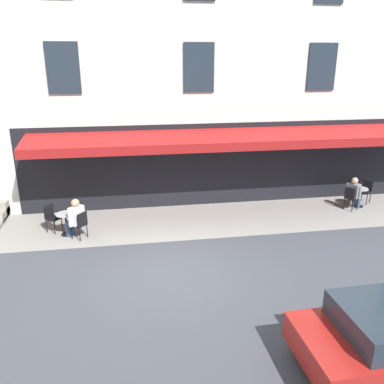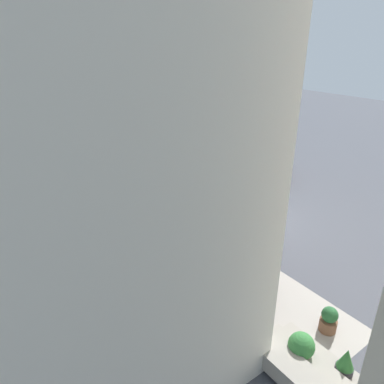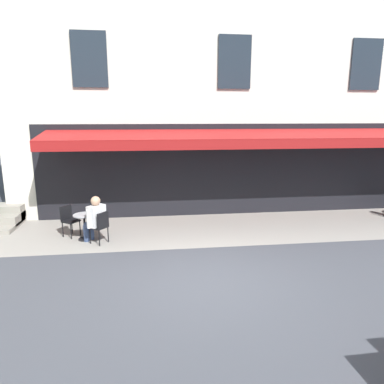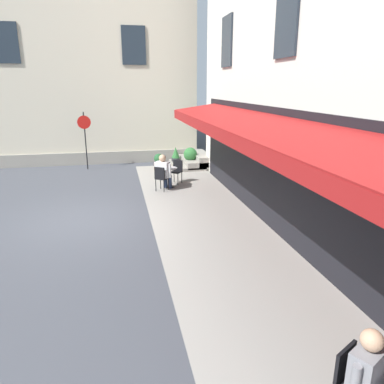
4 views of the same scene
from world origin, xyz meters
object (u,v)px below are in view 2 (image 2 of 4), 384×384
at_px(cafe_chair_black_corner_right, 106,174).
at_px(potted_plant_entrance_right, 345,364).
at_px(cafe_chair_black_facing_street, 109,160).
at_px(cafe_chair_black_by_window, 98,155).
at_px(cafe_table_near_entrance, 250,263).
at_px(seated_companion_in_white, 249,251).
at_px(potted_plant_entrance_left, 301,348).
at_px(cafe_chair_black_near_door, 248,251).
at_px(potted_plant_under_sign, 329,320).
at_px(cafe_table_streetside, 104,158).
at_px(seated_patron_in_grey, 103,171).
at_px(parked_car_red, 253,160).
at_px(cafe_chair_black_back_row, 87,171).
at_px(cafe_chair_black_kerbside, 253,274).
at_px(cafe_table_mid_terrace, 97,173).

relative_size(cafe_chair_black_corner_right, potted_plant_entrance_right, 1.07).
relative_size(cafe_chair_black_facing_street, cafe_chair_black_by_window, 1.00).
distance_m(cafe_table_near_entrance, seated_companion_in_white, 0.47).
height_order(cafe_chair_black_corner_right, potted_plant_entrance_right, cafe_chair_black_corner_right).
bearing_deg(potted_plant_entrance_left, cafe_chair_black_near_door, 153.71).
xyz_separation_m(cafe_chair_black_near_door, potted_plant_under_sign, (3.49, -0.33, -0.18)).
relative_size(cafe_table_streetside, potted_plant_entrance_right, 0.88).
bearing_deg(seated_companion_in_white, potted_plant_entrance_left, -25.70).
xyz_separation_m(seated_patron_in_grey, parked_car_red, (3.44, 7.75, 0.02)).
bearing_deg(seated_companion_in_white, cafe_chair_black_corner_right, -175.36).
distance_m(cafe_chair_black_back_row, potted_plant_entrance_left, 14.66).
bearing_deg(parked_car_red, potted_plant_entrance_left, -39.59).
bearing_deg(potted_plant_entrance_right, potted_plant_entrance_left, -145.67).
bearing_deg(potted_plant_entrance_left, cafe_chair_black_by_window, 173.98).
relative_size(cafe_chair_black_kerbside, potted_plant_under_sign, 1.21).
xyz_separation_m(cafe_chair_black_by_window, seated_companion_in_white, (13.42, -0.07, 0.16)).
distance_m(cafe_chair_black_facing_street, seated_companion_in_white, 12.18).
bearing_deg(cafe_chair_black_back_row, seated_companion_in_white, 7.71).
xyz_separation_m(cafe_chair_black_by_window, potted_plant_entrance_right, (17.83, -1.23, -0.13)).
bearing_deg(cafe_chair_black_back_row, cafe_chair_black_by_window, 146.21).
distance_m(cafe_chair_black_near_door, cafe_chair_black_corner_right, 9.89).
relative_size(cafe_chair_black_corner_right, cafe_chair_black_back_row, 1.00).
xyz_separation_m(potted_plant_entrance_left, parked_car_red, (-10.35, 8.56, 0.17)).
xyz_separation_m(cafe_chair_black_back_row, seated_patron_in_grey, (0.87, 0.58, 0.14)).
xyz_separation_m(cafe_chair_black_by_window, seated_patron_in_grey, (3.21, -0.98, 0.14)).
relative_size(cafe_table_mid_terrace, cafe_chair_black_corner_right, 0.82).
bearing_deg(cafe_chair_black_near_door, seated_patron_in_grey, -174.04).
bearing_deg(seated_companion_in_white, cafe_chair_black_kerbside, -36.56).
distance_m(cafe_table_streetside, potted_plant_under_sign, 16.13).
relative_size(cafe_chair_black_by_window, parked_car_red, 0.21).
height_order(potted_plant_entrance_right, parked_car_red, parked_car_red).
xyz_separation_m(cafe_chair_black_kerbside, potted_plant_entrance_left, (2.75, -1.10, -0.01)).
relative_size(cafe_chair_black_kerbside, cafe_chair_black_facing_street, 1.00).
height_order(cafe_chair_black_kerbside, potted_plant_entrance_left, potted_plant_entrance_left).
bearing_deg(cafe_chair_black_kerbside, cafe_chair_black_by_window, 177.23).
distance_m(cafe_chair_black_facing_street, potted_plant_under_sign, 15.50).
relative_size(cafe_chair_black_facing_street, potted_plant_under_sign, 1.21).
bearing_deg(seated_companion_in_white, cafe_table_mid_terrace, -173.96).
height_order(cafe_chair_black_back_row, seated_patron_in_grey, seated_patron_in_grey).
bearing_deg(cafe_chair_black_facing_street, cafe_table_near_entrance, -2.56).
bearing_deg(seated_companion_in_white, cafe_table_near_entrance, -37.19).
height_order(cafe_table_near_entrance, cafe_chair_black_near_door, cafe_chair_black_near_door).
xyz_separation_m(cafe_chair_black_back_row, parked_car_red, (4.31, 8.34, 0.16)).
distance_m(cafe_chair_black_kerbside, potted_plant_entrance_right, 3.62).
bearing_deg(cafe_chair_black_kerbside, seated_companion_in_white, 143.44).
height_order(cafe_chair_black_back_row, cafe_chair_black_facing_street, same).
bearing_deg(cafe_chair_black_kerbside, cafe_chair_black_facing_street, 175.90).
height_order(cafe_table_mid_terrace, cafe_chair_black_facing_street, cafe_chair_black_facing_street).
xyz_separation_m(cafe_table_near_entrance, seated_companion_in_white, (-0.33, 0.25, 0.22)).
height_order(cafe_chair_black_corner_right, potted_plant_entrance_left, potted_plant_entrance_left).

